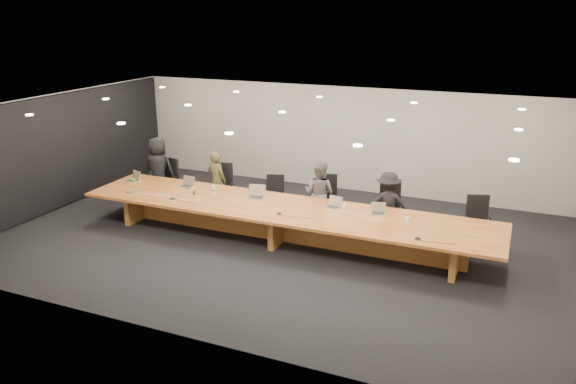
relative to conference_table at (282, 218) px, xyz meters
name	(u,v)px	position (x,y,z in m)	size (l,w,h in m)	color
ground	(283,240)	(0.00, 0.00, -0.52)	(12.00, 12.00, 0.00)	black
back_wall	(341,139)	(0.00, 4.00, 0.88)	(12.00, 0.02, 2.80)	beige
left_wall_panel	(62,152)	(-5.94, 0.00, 0.85)	(0.08, 7.84, 2.74)	black
conference_table	(282,218)	(0.00, 0.00, 0.00)	(9.00, 1.80, 0.75)	brown
chair_far_left	(166,179)	(-3.85, 1.33, 0.03)	(0.56, 0.56, 1.09)	black
chair_left	(222,186)	(-2.21, 1.30, 0.05)	(0.58, 0.58, 1.14)	black
chair_mid_left	(274,196)	(-0.76, 1.26, -0.02)	(0.51, 0.51, 1.01)	black
chair_mid_right	(326,200)	(0.52, 1.27, 0.06)	(0.59, 0.59, 1.16)	black
chair_right	(390,209)	(2.00, 1.35, 0.03)	(0.57, 0.57, 1.11)	black
chair_far_right	(479,222)	(3.86, 1.30, 0.02)	(0.55, 0.55, 1.08)	black
person_a	(159,169)	(-4.02, 1.26, 0.30)	(0.81, 0.52, 1.65)	black
person_b	(217,180)	(-2.30, 1.24, 0.21)	(0.53, 0.35, 1.46)	#3C3A21
person_c	(319,194)	(0.40, 1.17, 0.23)	(0.73, 0.57, 1.50)	#515153
person_d	(388,204)	(1.98, 1.14, 0.20)	(0.93, 0.53, 1.44)	black
laptop_a	(132,176)	(-4.12, 0.34, 0.35)	(0.31, 0.23, 0.24)	tan
laptop_b	(186,182)	(-2.65, 0.42, 0.35)	(0.32, 0.23, 0.25)	tan
laptop_c	(256,192)	(-0.78, 0.33, 0.37)	(0.37, 0.27, 0.29)	#B8A58D
laptop_d	(333,202)	(0.99, 0.39, 0.35)	(0.31, 0.22, 0.24)	#C6B397
laptop_e	(378,209)	(1.96, 0.37, 0.35)	(0.30, 0.22, 0.23)	tan
water_bottle	(214,190)	(-1.75, 0.16, 0.34)	(0.07, 0.07, 0.23)	silver
amber_mug	(194,193)	(-2.17, 0.01, 0.27)	(0.07, 0.07, 0.09)	brown
paper_cup_near	(344,207)	(1.22, 0.41, 0.27)	(0.07, 0.07, 0.09)	white
paper_cup_far	(407,220)	(2.59, 0.16, 0.28)	(0.09, 0.09, 0.10)	silver
notepad	(134,180)	(-4.10, 0.38, 0.24)	(0.28, 0.22, 0.02)	white
lime_gadget	(134,179)	(-4.11, 0.36, 0.26)	(0.15, 0.09, 0.02)	green
av_box	(131,192)	(-3.58, -0.42, 0.24)	(0.17, 0.13, 0.03)	#ADADB2
mic_left	(173,198)	(-2.44, -0.44, 0.25)	(0.13, 0.13, 0.03)	black
mic_center	(279,213)	(0.09, -0.38, 0.24)	(0.10, 0.10, 0.03)	black
mic_right	(418,238)	(2.94, -0.60, 0.25)	(0.13, 0.13, 0.03)	black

